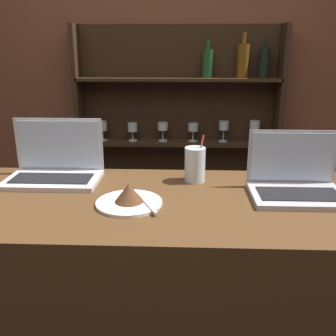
# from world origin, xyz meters

# --- Properties ---
(bar_counter) EXTENTS (1.83, 0.63, 1.06)m
(bar_counter) POSITION_xyz_m (0.00, 0.32, 0.53)
(bar_counter) COLOR #4C3019
(bar_counter) RESTS_ON ground_plane
(back_wall) EXTENTS (7.00, 0.06, 2.70)m
(back_wall) POSITION_xyz_m (0.00, 1.75, 1.35)
(back_wall) COLOR brown
(back_wall) RESTS_ON ground_plane
(back_shelf) EXTENTS (1.35, 0.18, 1.69)m
(back_shelf) POSITION_xyz_m (0.14, 1.67, 0.89)
(back_shelf) COLOR #332114
(back_shelf) RESTS_ON ground_plane
(laptop_near) EXTENTS (0.35, 0.21, 0.23)m
(laptop_near) POSITION_xyz_m (-0.33, 0.50, 1.11)
(laptop_near) COLOR silver
(laptop_near) RESTS_ON bar_counter
(laptop_far) EXTENTS (0.31, 0.22, 0.21)m
(laptop_far) POSITION_xyz_m (0.55, 0.38, 1.11)
(laptop_far) COLOR #ADADB2
(laptop_far) RESTS_ON bar_counter
(cake_plate) EXTENTS (0.22, 0.22, 0.07)m
(cake_plate) POSITION_xyz_m (-0.01, 0.27, 1.09)
(cake_plate) COLOR white
(cake_plate) RESTS_ON bar_counter
(water_glass) EXTENTS (0.08, 0.08, 0.18)m
(water_glass) POSITION_xyz_m (0.21, 0.50, 1.13)
(water_glass) COLOR silver
(water_glass) RESTS_ON bar_counter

